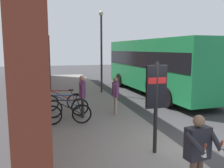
# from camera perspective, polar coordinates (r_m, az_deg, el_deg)

# --- Properties ---
(ground) EXTENTS (60.00, 60.00, 0.00)m
(ground) POSITION_cam_1_polar(r_m,az_deg,el_deg) (12.73, 6.24, -4.51)
(ground) COLOR #38383A
(sidewalk_pavement) EXTENTS (24.00, 3.50, 0.12)m
(sidewalk_pavement) POSITION_cam_1_polar(r_m,az_deg,el_deg) (13.95, -7.40, -3.14)
(sidewalk_pavement) COLOR gray
(sidewalk_pavement) RESTS_ON ground
(station_facade) EXTENTS (22.00, 0.65, 8.82)m
(station_facade) POSITION_cam_1_polar(r_m,az_deg,el_deg) (14.64, -16.50, 14.22)
(station_facade) COLOR brown
(station_facade) RESTS_ON ground
(bicycle_end_of_row) EXTENTS (0.48, 1.77, 0.97)m
(bicycle_end_of_row) POSITION_cam_1_polar(r_m,az_deg,el_deg) (8.87, -10.52, -6.93)
(bicycle_end_of_row) COLOR black
(bicycle_end_of_row) RESTS_ON sidewalk_pavement
(bicycle_nearest_sign) EXTENTS (0.48, 1.77, 0.97)m
(bicycle_nearest_sign) POSITION_cam_1_polar(r_m,az_deg,el_deg) (9.80, -10.58, -5.45)
(bicycle_nearest_sign) COLOR black
(bicycle_nearest_sign) RESTS_ON sidewalk_pavement
(bicycle_leaning_wall) EXTENTS (0.48, 1.77, 0.97)m
(bicycle_leaning_wall) POSITION_cam_1_polar(r_m,az_deg,el_deg) (10.85, -11.53, -4.14)
(bicycle_leaning_wall) COLOR black
(bicycle_leaning_wall) RESTS_ON sidewalk_pavement
(transit_info_sign) EXTENTS (0.10, 0.55, 2.40)m
(transit_info_sign) POSITION_cam_1_polar(r_m,az_deg,el_deg) (6.22, 10.42, -2.04)
(transit_info_sign) COLOR black
(transit_info_sign) RESTS_ON sidewalk_pavement
(city_bus) EXTENTS (10.62, 3.10, 3.35)m
(city_bus) POSITION_cam_1_polar(r_m,az_deg,el_deg) (15.20, 10.49, 4.80)
(city_bus) COLOR #1E8C4C
(city_bus) RESTS_ON ground
(pedestrian_near_bus) EXTENTS (0.59, 0.27, 1.54)m
(pedestrian_near_bus) POSITION_cam_1_polar(r_m,az_deg,el_deg) (9.96, 0.83, -1.85)
(pedestrian_near_bus) COLOR #B2A599
(pedestrian_near_bus) RESTS_ON sidewalk_pavement
(pedestrian_by_facade) EXTENTS (0.63, 0.32, 1.68)m
(pedestrian_by_facade) POSITION_cam_1_polar(r_m,az_deg,el_deg) (9.53, -7.00, -1.86)
(pedestrian_by_facade) COLOR #26262D
(pedestrian_by_facade) RESTS_ON sidewalk_pavement
(tourist_with_hotdogs) EXTENTS (0.58, 0.60, 1.57)m
(tourist_with_hotdogs) POSITION_cam_1_polar(r_m,az_deg,el_deg) (4.64, 19.78, -14.16)
(tourist_with_hotdogs) COLOR brown
(tourist_with_hotdogs) RESTS_ON sidewalk_pavement
(street_lamp) EXTENTS (0.28, 0.28, 4.95)m
(street_lamp) POSITION_cam_1_polar(r_m,az_deg,el_deg) (14.89, -2.52, 9.30)
(street_lamp) COLOR #333338
(street_lamp) RESTS_ON sidewalk_pavement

